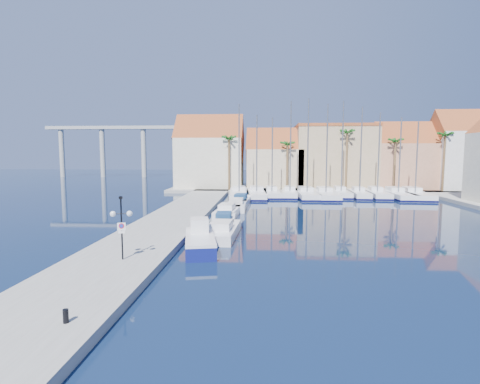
{
  "coord_description": "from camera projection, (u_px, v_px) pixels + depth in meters",
  "views": [
    {
      "loc": [
        0.02,
        -22.56,
        6.89
      ],
      "look_at": [
        -2.35,
        14.49,
        3.0
      ],
      "focal_mm": 28.0,
      "sensor_mm": 36.0,
      "label": 1
    }
  ],
  "objects": [
    {
      "name": "palm_3",
      "position": [
        396.0,
        143.0,
        62.51
      ],
      "size": [
        2.6,
        2.6,
        9.65
      ],
      "color": "brown",
      "rests_on": "shore_north"
    },
    {
      "name": "sailboat_2",
      "position": [
        272.0,
        193.0,
        58.87
      ],
      "size": [
        2.89,
        9.09,
        12.28
      ],
      "rotation": [
        0.0,
        0.0,
        0.06
      ],
      "color": "white",
      "rests_on": "ground"
    },
    {
      "name": "sailboat_6",
      "position": [
        340.0,
        193.0,
        58.82
      ],
      "size": [
        2.39,
        8.55,
        14.79
      ],
      "rotation": [
        0.0,
        0.0,
        -0.02
      ],
      "color": "white",
      "rests_on": "ground"
    },
    {
      "name": "quay_west",
      "position": [
        172.0,
        220.0,
        37.05
      ],
      "size": [
        6.0,
        77.0,
        0.5
      ],
      "primitive_type": "cube",
      "color": "gray",
      "rests_on": "ground"
    },
    {
      "name": "palm_4",
      "position": [
        445.0,
        137.0,
        61.9
      ],
      "size": [
        2.6,
        2.6,
        10.65
      ],
      "color": "brown",
      "rests_on": "shore_north"
    },
    {
      "name": "sailboat_8",
      "position": [
        376.0,
        193.0,
        58.29
      ],
      "size": [
        3.05,
        9.86,
        12.96
      ],
      "rotation": [
        0.0,
        0.0,
        -0.05
      ],
      "color": "white",
      "rests_on": "ground"
    },
    {
      "name": "building_4",
      "position": [
        457.0,
        152.0,
        65.89
      ],
      "size": [
        8.3,
        8.0,
        14.0
      ],
      "color": "silver",
      "rests_on": "shore_north"
    },
    {
      "name": "sailboat_10",
      "position": [
        414.0,
        194.0,
        57.33
      ],
      "size": [
        3.98,
        11.83,
        11.5
      ],
      "rotation": [
        0.0,
        0.0,
        -0.08
      ],
      "color": "white",
      "rests_on": "ground"
    },
    {
      "name": "building_2",
      "position": [
        334.0,
        156.0,
        69.28
      ],
      "size": [
        14.2,
        10.2,
        11.5
      ],
      "color": "tan",
      "rests_on": "shore_north"
    },
    {
      "name": "motorboat_west_1",
      "position": [
        224.0,
        221.0,
        35.2
      ],
      "size": [
        2.17,
        6.16,
        1.4
      ],
      "rotation": [
        0.0,
        0.0,
        0.04
      ],
      "color": "white",
      "rests_on": "ground"
    },
    {
      "name": "viaduct",
      "position": [
        126.0,
        141.0,
        105.9
      ],
      "size": [
        48.0,
        2.2,
        14.45
      ],
      "color": "#9E9E99",
      "rests_on": "ground"
    },
    {
      "name": "palm_1",
      "position": [
        287.0,
        146.0,
        63.7
      ],
      "size": [
        2.6,
        2.6,
        9.15
      ],
      "color": "brown",
      "rests_on": "shore_north"
    },
    {
      "name": "ground",
      "position": [
        263.0,
        265.0,
        23.11
      ],
      "size": [
        260.0,
        260.0,
        0.0
      ],
      "primitive_type": "plane",
      "color": "black",
      "rests_on": "ground"
    },
    {
      "name": "building_0",
      "position": [
        210.0,
        155.0,
        69.71
      ],
      "size": [
        12.3,
        9.0,
        13.5
      ],
      "color": "beige",
      "rests_on": "shore_north"
    },
    {
      "name": "motorboat_west_4",
      "position": [
        241.0,
        200.0,
        50.99
      ],
      "size": [
        2.64,
        7.04,
        1.4
      ],
      "rotation": [
        0.0,
        0.0,
        -0.06
      ],
      "color": "white",
      "rests_on": "ground"
    },
    {
      "name": "motorboat_west_3",
      "position": [
        237.0,
        205.0,
        45.95
      ],
      "size": [
        2.28,
        7.04,
        1.4
      ],
      "rotation": [
        0.0,
        0.0,
        0.0
      ],
      "color": "white",
      "rests_on": "ground"
    },
    {
      "name": "building_1",
      "position": [
        275.0,
        162.0,
        69.08
      ],
      "size": [
        10.3,
        8.0,
        11.0
      ],
      "color": "tan",
      "rests_on": "shore_north"
    },
    {
      "name": "sailboat_0",
      "position": [
        239.0,
        193.0,
        58.46
      ],
      "size": [
        3.68,
        11.33,
        14.24
      ],
      "rotation": [
        0.0,
        0.0,
        0.07
      ],
      "color": "white",
      "rests_on": "ground"
    },
    {
      "name": "sailboat_9",
      "position": [
        397.0,
        194.0,
        57.32
      ],
      "size": [
        2.93,
        10.95,
        12.2
      ],
      "rotation": [
        0.0,
        0.0,
        0.0
      ],
      "color": "white",
      "rests_on": "ground"
    },
    {
      "name": "building_3",
      "position": [
        402.0,
        159.0,
        67.57
      ],
      "size": [
        10.3,
        8.0,
        12.0
      ],
      "color": "tan",
      "rests_on": "shore_north"
    },
    {
      "name": "lamp_post",
      "position": [
        121.0,
        218.0,
        22.26
      ],
      "size": [
        1.29,
        0.54,
        3.84
      ],
      "rotation": [
        0.0,
        0.0,
        0.2
      ],
      "color": "black",
      "rests_on": "quay_west"
    },
    {
      "name": "fishing_boat",
      "position": [
        200.0,
        240.0,
        26.64
      ],
      "size": [
        3.13,
        6.27,
        2.1
      ],
      "rotation": [
        0.0,
        0.0,
        0.2
      ],
      "color": "navy",
      "rests_on": "ground"
    },
    {
      "name": "sailboat_7",
      "position": [
        359.0,
        193.0,
        57.89
      ],
      "size": [
        2.79,
        8.78,
        13.77
      ],
      "rotation": [
        0.0,
        0.0,
        -0.06
      ],
      "color": "white",
      "rests_on": "ground"
    },
    {
      "name": "shore_north",
      "position": [
        317.0,
        188.0,
        70.09
      ],
      "size": [
        54.0,
        16.0,
        0.5
      ],
      "primitive_type": "cube",
      "color": "gray",
      "rests_on": "ground"
    },
    {
      "name": "bollard",
      "position": [
        66.0,
        316.0,
        14.09
      ],
      "size": [
        0.21,
        0.21,
        0.53
      ],
      "primitive_type": "cylinder",
      "color": "black",
      "rests_on": "quay_west"
    },
    {
      "name": "motorboat_west_2",
      "position": [
        228.0,
        211.0,
        41.17
      ],
      "size": [
        2.73,
        6.95,
        1.4
      ],
      "rotation": [
        0.0,
        0.0,
        -0.08
      ],
      "color": "white",
      "rests_on": "ground"
    },
    {
      "name": "palm_2",
      "position": [
        347.0,
        134.0,
        62.87
      ],
      "size": [
        2.6,
        2.6,
        11.15
      ],
      "color": "brown",
      "rests_on": "shore_north"
    },
    {
      "name": "motorboat_west_0",
      "position": [
        222.0,
        231.0,
        30.8
      ],
      "size": [
        2.57,
        7.2,
        1.4
      ],
      "rotation": [
        0.0,
        0.0,
        -0.04
      ],
      "color": "white",
      "rests_on": "ground"
    },
    {
      "name": "sailboat_5",
      "position": [
        325.0,
        194.0,
        57.44
      ],
      "size": [
        3.04,
        11.23,
        14.13
      ],
      "rotation": [
        0.0,
        0.0,
        0.01
      ],
      "color": "white",
      "rests_on": "ground"
    },
    {
      "name": "sailboat_1",
      "position": [
        257.0,
        193.0,
        58.45
      ],
      "size": [
        3.32,
        11.79,
        12.61
      ],
      "rotation": [
        0.0,
        0.0,
        0.02
      ],
      "color": "white",
      "rests_on": "ground"
    },
    {
      "name": "sailboat_4",
      "position": [
        306.0,
        194.0,
        57.74
      ],
      "size": [
        3.32,
        11.18,
        14.97
      ],
      "rotation": [
        0.0,
        0.0,
        0.04
      ],
      "color": "white",
      "rests_on": "ground"
    },
    {
      "name": "sailboat_3",
      "position": [
        290.0,
        193.0,
        58.84
      ],
      "size": [
        3.15,
        9.29,
        14.76
      ],
      "rotation": [
        0.0,
        0.0,
        -0.08
      ],
      "color": "white",
      "rests_on": "ground"
    },
    {
      "name": "palm_0",
      "position": [
        229.0,
        140.0,
        64.23
      ],
      "size": [
        2.6,
        2.6,
        10.15
      ],
      "color": "brown",
      "rests_on": "shore_north"
    }
  ]
}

